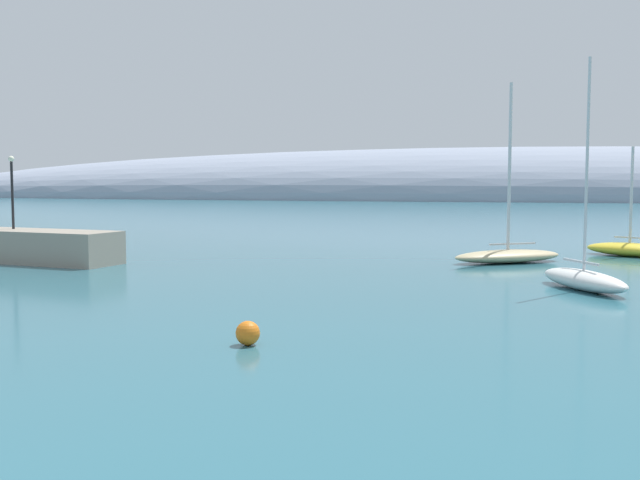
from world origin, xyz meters
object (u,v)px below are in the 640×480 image
(sailboat_white_near_shore, at_px, (584,278))
(sailboat_yellow_outer_mooring, at_px, (630,248))
(sailboat_sand_mid_mooring, at_px, (508,254))
(mooring_buoy_orange, at_px, (248,333))
(harbor_lamp_post, at_px, (12,184))

(sailboat_white_near_shore, bearing_deg, sailboat_yellow_outer_mooring, 136.22)
(sailboat_sand_mid_mooring, bearing_deg, mooring_buoy_orange, 39.32)
(sailboat_white_near_shore, height_order, sailboat_sand_mid_mooring, sailboat_sand_mid_mooring)
(sailboat_yellow_outer_mooring, bearing_deg, sailboat_sand_mid_mooring, 68.14)
(sailboat_white_near_shore, distance_m, harbor_lamp_post, 33.45)
(mooring_buoy_orange, bearing_deg, harbor_lamp_post, 140.10)
(harbor_lamp_post, bearing_deg, sailboat_yellow_outer_mooring, 18.57)
(sailboat_white_near_shore, bearing_deg, harbor_lamp_post, -126.40)
(sailboat_yellow_outer_mooring, relative_size, mooring_buoy_orange, 9.73)
(sailboat_sand_mid_mooring, height_order, mooring_buoy_orange, sailboat_sand_mid_mooring)
(sailboat_white_near_shore, relative_size, mooring_buoy_orange, 14.12)
(mooring_buoy_orange, distance_m, harbor_lamp_post, 29.24)
(sailboat_yellow_outer_mooring, distance_m, mooring_buoy_orange, 34.52)
(sailboat_yellow_outer_mooring, height_order, mooring_buoy_orange, sailboat_yellow_outer_mooring)
(sailboat_white_near_shore, bearing_deg, mooring_buoy_orange, -65.96)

